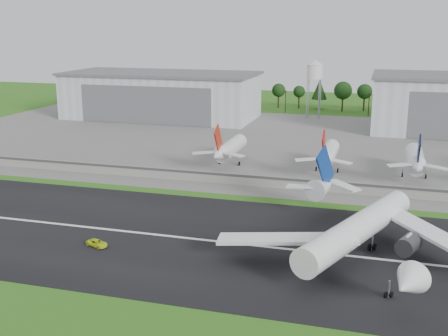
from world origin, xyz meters
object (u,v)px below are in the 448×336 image
(ground_vehicle, at_px, (97,243))
(parked_jet_red_a, at_px, (228,149))
(parked_jet_red_b, at_px, (327,155))
(main_airliner, at_px, (358,236))
(parked_jet_navy, at_px, (416,160))

(ground_vehicle, height_order, parked_jet_red_a, parked_jet_red_a)
(parked_jet_red_a, relative_size, parked_jet_red_b, 1.00)
(parked_jet_red_b, bearing_deg, main_airliner, -78.68)
(parked_jet_red_a, distance_m, parked_jet_navy, 60.12)
(parked_jet_red_b, relative_size, parked_jet_navy, 1.00)
(ground_vehicle, relative_size, parked_jet_red_b, 0.16)
(parked_jet_red_b, bearing_deg, parked_jet_navy, 0.06)
(parked_jet_red_b, bearing_deg, parked_jet_red_a, 180.00)
(ground_vehicle, xyz_separation_m, parked_jet_red_a, (7.99, 76.43, 5.12))
(parked_jet_red_a, bearing_deg, ground_vehicle, -95.97)
(parked_jet_navy, bearing_deg, ground_vehicle, -131.70)
(main_airliner, distance_m, parked_jet_red_a, 81.48)
(parked_jet_red_a, xyz_separation_m, parked_jet_navy, (60.12, 0.03, 0.14))
(main_airliner, height_order, parked_jet_navy, main_airliner)
(ground_vehicle, xyz_separation_m, parked_jet_red_b, (41.07, 76.43, 5.11))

